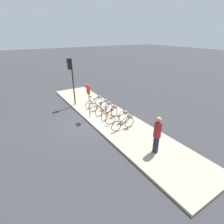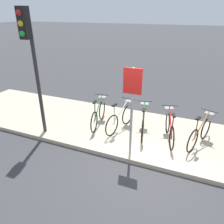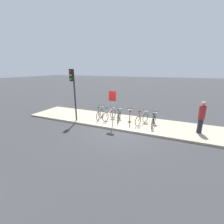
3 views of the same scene
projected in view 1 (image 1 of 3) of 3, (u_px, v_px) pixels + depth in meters
The scene contains 11 objects.
ground_plane at pixel (89, 123), 11.01m from camera, with size 120.00×120.00×0.00m, color #38383A.
sidewalk at pixel (109, 117), 11.68m from camera, with size 14.62×2.89×0.12m.
parked_bicycle_0 at pixel (95, 102), 12.95m from camera, with size 0.46×1.52×0.95m.
parked_bicycle_1 at pixel (100, 105), 12.35m from camera, with size 0.50×1.51×0.95m.
parked_bicycle_2 at pixel (105, 108), 11.82m from camera, with size 0.51×1.51×0.95m.
parked_bicycle_3 at pixel (111, 112), 11.21m from camera, with size 0.58×1.49×0.95m.
parked_bicycle_4 at pixel (119, 117), 10.59m from camera, with size 0.64×1.46×0.95m.
parked_bicycle_5 at pixel (124, 122), 9.97m from camera, with size 0.46×1.54×0.95m.
pedestrian at pixel (157, 134), 7.80m from camera, with size 0.34×0.34×1.80m.
traffic_light at pixel (71, 72), 12.52m from camera, with size 0.24×0.40×3.46m.
sign_post at pixel (89, 96), 10.83m from camera, with size 0.44×0.07×2.23m.
Camera 1 is at (8.99, -3.97, 5.21)m, focal length 28.00 mm.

